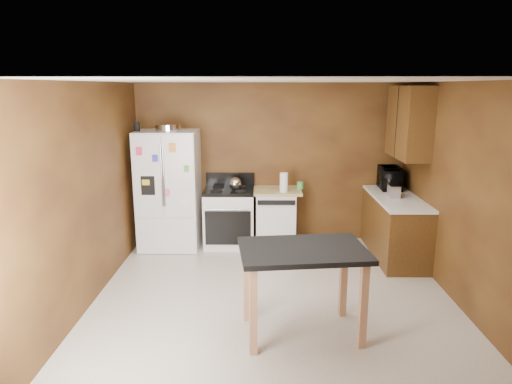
{
  "coord_description": "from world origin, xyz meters",
  "views": [
    {
      "loc": [
        -0.16,
        -4.9,
        2.45
      ],
      "look_at": [
        -0.21,
        0.85,
        1.11
      ],
      "focal_mm": 32.0,
      "sensor_mm": 36.0,
      "label": 1
    }
  ],
  "objects_px": {
    "paper_towel": "(284,182)",
    "kettle": "(235,184)",
    "green_canister": "(300,185)",
    "toaster": "(394,191)",
    "island": "(303,262)",
    "gas_range": "(229,216)",
    "pen_cup": "(137,127)",
    "microwave": "(390,179)",
    "refrigerator": "(169,190)",
    "dishwasher": "(275,217)",
    "roasting_pan": "(169,128)"
  },
  "relations": [
    {
      "from": "paper_towel",
      "to": "dishwasher",
      "type": "height_order",
      "value": "paper_towel"
    },
    {
      "from": "microwave",
      "to": "dishwasher",
      "type": "xyz_separation_m",
      "value": [
        -1.76,
        -0.06,
        -0.6
      ]
    },
    {
      "from": "roasting_pan",
      "to": "microwave",
      "type": "bearing_deg",
      "value": 2.93
    },
    {
      "from": "toaster",
      "to": "kettle",
      "type": "bearing_deg",
      "value": 173.45
    },
    {
      "from": "pen_cup",
      "to": "island",
      "type": "xyz_separation_m",
      "value": [
        2.23,
        -2.5,
        -1.1
      ]
    },
    {
      "from": "toaster",
      "to": "roasting_pan",
      "type": "bearing_deg",
      "value": 177.49
    },
    {
      "from": "green_canister",
      "to": "refrigerator",
      "type": "xyz_separation_m",
      "value": [
        -2.01,
        -0.13,
        -0.04
      ]
    },
    {
      "from": "roasting_pan",
      "to": "refrigerator",
      "type": "xyz_separation_m",
      "value": [
        -0.04,
        0.03,
        -0.95
      ]
    },
    {
      "from": "green_canister",
      "to": "refrigerator",
      "type": "height_order",
      "value": "refrigerator"
    },
    {
      "from": "gas_range",
      "to": "microwave",
      "type": "bearing_deg",
      "value": 1.92
    },
    {
      "from": "kettle",
      "to": "roasting_pan",
      "type": "bearing_deg",
      "value": -177.08
    },
    {
      "from": "roasting_pan",
      "to": "island",
      "type": "bearing_deg",
      "value": -55.13
    },
    {
      "from": "roasting_pan",
      "to": "green_canister",
      "type": "relative_size",
      "value": 3.54
    },
    {
      "from": "toaster",
      "to": "green_canister",
      "type": "bearing_deg",
      "value": 161.27
    },
    {
      "from": "green_canister",
      "to": "dishwasher",
      "type": "relative_size",
      "value": 0.12
    },
    {
      "from": "green_canister",
      "to": "microwave",
      "type": "xyz_separation_m",
      "value": [
        1.38,
        0.01,
        0.11
      ]
    },
    {
      "from": "green_canister",
      "to": "gas_range",
      "type": "distance_m",
      "value": 1.2
    },
    {
      "from": "pen_cup",
      "to": "green_canister",
      "type": "bearing_deg",
      "value": 4.71
    },
    {
      "from": "roasting_pan",
      "to": "kettle",
      "type": "height_order",
      "value": "roasting_pan"
    },
    {
      "from": "pen_cup",
      "to": "dishwasher",
      "type": "distance_m",
      "value": 2.5
    },
    {
      "from": "refrigerator",
      "to": "island",
      "type": "relative_size",
      "value": 1.38
    },
    {
      "from": "refrigerator",
      "to": "dishwasher",
      "type": "xyz_separation_m",
      "value": [
        1.63,
        0.09,
        -0.45
      ]
    },
    {
      "from": "gas_range",
      "to": "paper_towel",
      "type": "bearing_deg",
      "value": -8.55
    },
    {
      "from": "paper_towel",
      "to": "kettle",
      "type": "bearing_deg",
      "value": 173.28
    },
    {
      "from": "roasting_pan",
      "to": "kettle",
      "type": "xyz_separation_m",
      "value": [
        0.97,
        0.05,
        -0.85
      ]
    },
    {
      "from": "toaster",
      "to": "pen_cup",
      "type": "bearing_deg",
      "value": 178.94
    },
    {
      "from": "microwave",
      "to": "dishwasher",
      "type": "height_order",
      "value": "microwave"
    },
    {
      "from": "gas_range",
      "to": "dishwasher",
      "type": "distance_m",
      "value": 0.72
    },
    {
      "from": "refrigerator",
      "to": "kettle",
      "type": "bearing_deg",
      "value": 1.25
    },
    {
      "from": "kettle",
      "to": "toaster",
      "type": "height_order",
      "value": "kettle"
    },
    {
      "from": "kettle",
      "to": "paper_towel",
      "type": "height_order",
      "value": "paper_towel"
    },
    {
      "from": "green_canister",
      "to": "toaster",
      "type": "height_order",
      "value": "toaster"
    },
    {
      "from": "roasting_pan",
      "to": "dishwasher",
      "type": "height_order",
      "value": "roasting_pan"
    },
    {
      "from": "green_canister",
      "to": "pen_cup",
      "type": "bearing_deg",
      "value": -175.29
    },
    {
      "from": "toaster",
      "to": "paper_towel",
      "type": "bearing_deg",
      "value": 171.54
    },
    {
      "from": "roasting_pan",
      "to": "green_canister",
      "type": "distance_m",
      "value": 2.17
    },
    {
      "from": "paper_towel",
      "to": "dishwasher",
      "type": "xyz_separation_m",
      "value": [
        -0.11,
        0.15,
        -0.58
      ]
    },
    {
      "from": "paper_towel",
      "to": "gas_range",
      "type": "bearing_deg",
      "value": 171.45
    },
    {
      "from": "kettle",
      "to": "gas_range",
      "type": "bearing_deg",
      "value": 158.55
    },
    {
      "from": "pen_cup",
      "to": "kettle",
      "type": "distance_m",
      "value": 1.68
    },
    {
      "from": "paper_towel",
      "to": "green_canister",
      "type": "relative_size",
      "value": 2.65
    },
    {
      "from": "pen_cup",
      "to": "green_canister",
      "type": "xyz_separation_m",
      "value": [
        2.43,
        0.2,
        -0.92
      ]
    },
    {
      "from": "kettle",
      "to": "dishwasher",
      "type": "distance_m",
      "value": 0.83
    },
    {
      "from": "toaster",
      "to": "gas_range",
      "type": "relative_size",
      "value": 0.21
    },
    {
      "from": "kettle",
      "to": "gas_range",
      "type": "distance_m",
      "value": 0.54
    },
    {
      "from": "paper_towel",
      "to": "pen_cup",
      "type": "bearing_deg",
      "value": -179.91
    },
    {
      "from": "green_canister",
      "to": "gas_range",
      "type": "height_order",
      "value": "gas_range"
    },
    {
      "from": "paper_towel",
      "to": "island",
      "type": "xyz_separation_m",
      "value": [
        0.06,
        -2.51,
        -0.26
      ]
    },
    {
      "from": "island",
      "to": "toaster",
      "type": "bearing_deg",
      "value": 55.33
    },
    {
      "from": "gas_range",
      "to": "island",
      "type": "relative_size",
      "value": 0.84
    }
  ]
}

